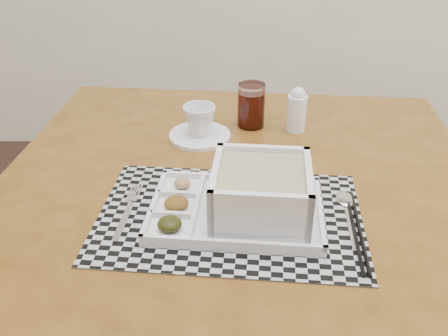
{
  "coord_description": "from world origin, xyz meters",
  "views": [
    {
      "loc": [
        -0.15,
        -0.03,
        1.32
      ],
      "look_at": [
        -0.15,
        0.82,
        0.81
      ],
      "focal_mm": 40.0,
      "sensor_mm": 36.0,
      "label": 1
    }
  ],
  "objects_px": {
    "dining_table": "(236,215)",
    "cup": "(199,120)",
    "creamer_bottle": "(297,110)",
    "juice_glass": "(251,107)",
    "serving_tray": "(253,197)"
  },
  "relations": [
    {
      "from": "dining_table",
      "to": "cup",
      "type": "bearing_deg",
      "value": 111.56
    },
    {
      "from": "cup",
      "to": "creamer_bottle",
      "type": "distance_m",
      "value": 0.24
    },
    {
      "from": "cup",
      "to": "juice_glass",
      "type": "distance_m",
      "value": 0.14
    },
    {
      "from": "dining_table",
      "to": "cup",
      "type": "distance_m",
      "value": 0.26
    },
    {
      "from": "dining_table",
      "to": "creamer_bottle",
      "type": "distance_m",
      "value": 0.33
    },
    {
      "from": "serving_tray",
      "to": "cup",
      "type": "xyz_separation_m",
      "value": [
        -0.11,
        0.32,
        0.0
      ]
    },
    {
      "from": "serving_tray",
      "to": "creamer_bottle",
      "type": "relative_size",
      "value": 2.99
    },
    {
      "from": "dining_table",
      "to": "cup",
      "type": "relative_size",
      "value": 14.08
    },
    {
      "from": "serving_tray",
      "to": "juice_glass",
      "type": "relative_size",
      "value": 3.05
    },
    {
      "from": "serving_tray",
      "to": "juice_glass",
      "type": "distance_m",
      "value": 0.39
    },
    {
      "from": "serving_tray",
      "to": "cup",
      "type": "distance_m",
      "value": 0.34
    },
    {
      "from": "cup",
      "to": "juice_glass",
      "type": "relative_size",
      "value": 0.71
    },
    {
      "from": "creamer_bottle",
      "to": "serving_tray",
      "type": "bearing_deg",
      "value": -109.32
    },
    {
      "from": "serving_tray",
      "to": "creamer_bottle",
      "type": "bearing_deg",
      "value": 70.68
    },
    {
      "from": "serving_tray",
      "to": "cup",
      "type": "height_order",
      "value": "serving_tray"
    }
  ]
}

